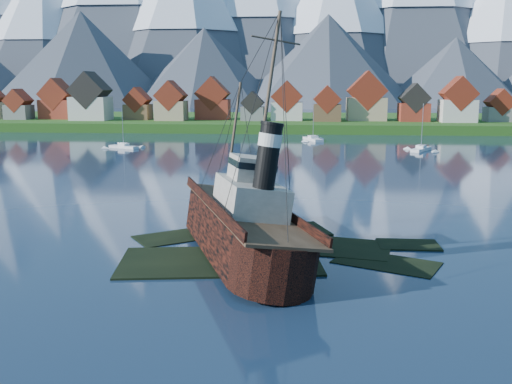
# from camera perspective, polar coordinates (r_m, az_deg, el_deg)

# --- Properties ---
(ground) EXTENTS (1400.00, 1400.00, 0.00)m
(ground) POSITION_cam_1_polar(r_m,az_deg,el_deg) (53.74, -0.10, -6.45)
(ground) COLOR #172941
(ground) RESTS_ON ground
(shoal) EXTENTS (31.71, 21.24, 1.14)m
(shoal) POSITION_cam_1_polar(r_m,az_deg,el_deg) (55.78, 1.92, -6.18)
(shoal) COLOR black
(shoal) RESTS_ON ground
(shore_bank) EXTENTS (600.00, 80.00, 3.20)m
(shore_bank) POSITION_cam_1_polar(r_m,az_deg,el_deg) (221.75, 3.75, 6.67)
(shore_bank) COLOR #274A15
(shore_bank) RESTS_ON ground
(seawall) EXTENTS (600.00, 2.50, 2.00)m
(seawall) POSITION_cam_1_polar(r_m,az_deg,el_deg) (183.87, 3.49, 5.82)
(seawall) COLOR #3F3D38
(seawall) RESTS_ON ground
(town) EXTENTS (250.96, 16.69, 17.30)m
(town) POSITION_cam_1_polar(r_m,az_deg,el_deg) (206.87, -5.65, 8.83)
(town) COLOR maroon
(town) RESTS_ON ground
(mountains) EXTENTS (965.00, 340.00, 205.00)m
(mountains) POSITION_cam_1_polar(r_m,az_deg,el_deg) (537.45, 4.52, 18.63)
(mountains) COLOR #2D333D
(mountains) RESTS_ON ground
(tugboat_wreck) EXTENTS (6.86, 29.56, 23.43)m
(tugboat_wreck) POSITION_cam_1_polar(r_m,az_deg,el_deg) (54.64, -1.61, -2.96)
(tugboat_wreck) COLOR black
(tugboat_wreck) RESTS_ON ground
(sailboat_c) EXTENTS (8.20, 5.31, 10.46)m
(sailboat_c) POSITION_cam_1_polar(r_m,az_deg,el_deg) (146.71, -13.10, 4.39)
(sailboat_c) COLOR white
(sailboat_c) RESTS_ON ground
(sailboat_d) EXTENTS (6.27, 8.51, 11.76)m
(sailboat_d) POSITION_cam_1_polar(r_m,az_deg,el_deg) (142.69, 16.17, 4.08)
(sailboat_d) COLOR white
(sailboat_d) RESTS_ON ground
(sailboat_e) EXTENTS (5.84, 10.27, 11.63)m
(sailboat_e) POSITION_cam_1_polar(r_m,az_deg,el_deg) (162.88, 5.72, 5.23)
(sailboat_e) COLOR white
(sailboat_e) RESTS_ON ground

